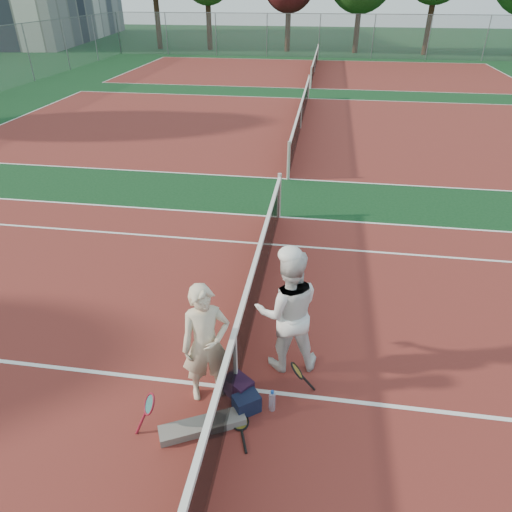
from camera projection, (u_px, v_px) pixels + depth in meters
The scene contains 17 objects.
ground at pixel (236, 388), 6.30m from camera, with size 130.00×130.00×0.00m, color #0E3417.
court_main at pixel (236, 388), 6.30m from camera, with size 23.77×10.97×0.01m, color maroon.
court_far_a at pixel (300, 128), 17.77m from camera, with size 23.77×10.97×0.01m, color maroon.
court_far_b at pixel (314, 72), 29.25m from camera, with size 23.77×10.97×0.01m, color maroon.
net_main at pixel (235, 361), 6.04m from camera, with size 0.10×10.98×1.02m, color black, non-canonical shape.
net_far_a at pixel (301, 115), 17.52m from camera, with size 0.10×10.98×1.02m, color black, non-canonical shape.
net_far_b at pixel (315, 64), 28.99m from camera, with size 0.10×10.98×1.02m, color black, non-canonical shape.
fence_back at pixel (319, 36), 34.43m from camera, with size 32.00×0.06×3.00m, color slate, non-canonical shape.
player_a at pixel (206, 344), 5.80m from camera, with size 0.63×0.42×1.74m, color beige.
player_b at pixel (288, 311), 6.26m from camera, with size 0.92×0.71×1.89m, color white.
racket_red at pixel (151, 413), 5.61m from camera, with size 0.30×0.27×0.55m, color maroon, non-canonical shape.
racket_black_held at pixel (297, 378), 6.12m from camera, with size 0.36×0.27×0.51m, color black, non-canonical shape.
racket_spare at pixel (240, 421), 5.81m from camera, with size 0.60×0.27×0.03m, color black, non-canonical shape.
sports_bag_navy at pixel (247, 404), 5.91m from camera, with size 0.33×0.23×0.26m, color black.
sports_bag_purple at pixel (239, 387), 6.13m from camera, with size 0.37×0.25×0.30m, color black.
net_cover_canvas at pixel (203, 426), 5.70m from camera, with size 1.08×0.25×0.11m, color slate.
water_bottle at pixel (272, 401), 5.92m from camera, with size 0.09×0.09×0.30m, color silver.
Camera 1 is at (0.94, -4.39, 4.80)m, focal length 32.00 mm.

